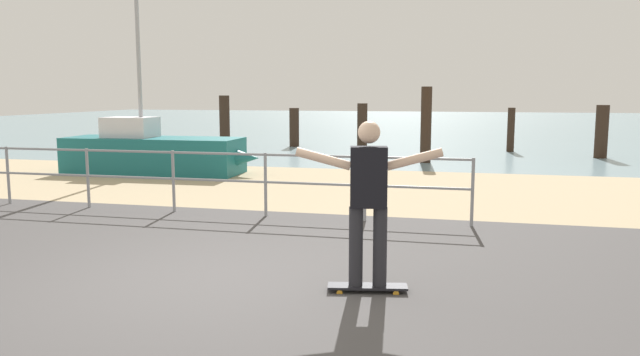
# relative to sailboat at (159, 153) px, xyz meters

# --- Properties ---
(ground_plane) EXTENTS (24.00, 10.00, 0.04)m
(ground_plane) POSITION_rel_sailboat_xyz_m (4.66, -9.14, -0.52)
(ground_plane) COLOR #474444
(ground_plane) RESTS_ON ground
(beach_strip) EXTENTS (24.00, 6.00, 0.04)m
(beach_strip) POSITION_rel_sailboat_xyz_m (4.66, -1.14, -0.52)
(beach_strip) COLOR tan
(beach_strip) RESTS_ON ground
(sea_surface) EXTENTS (72.00, 50.00, 0.04)m
(sea_surface) POSITION_rel_sailboat_xyz_m (4.66, 26.86, -0.52)
(sea_surface) COLOR #75939E
(sea_surface) RESTS_ON ground
(railing_fence) EXTENTS (9.77, 0.05, 1.05)m
(railing_fence) POSITION_rel_sailboat_xyz_m (2.68, -4.54, 0.18)
(railing_fence) COLOR gray
(railing_fence) RESTS_ON ground
(sailboat) EXTENTS (4.97, 1.50, 4.81)m
(sailboat) POSITION_rel_sailboat_xyz_m (0.00, 0.00, 0.00)
(sailboat) COLOR #19666B
(sailboat) RESTS_ON ground
(skateboard) EXTENTS (0.82, 0.35, 0.08)m
(skateboard) POSITION_rel_sailboat_xyz_m (6.53, -7.95, -0.45)
(skateboard) COLOR black
(skateboard) RESTS_ON ground
(skateboarder) EXTENTS (1.44, 0.36, 1.65)m
(skateboarder) POSITION_rel_sailboat_xyz_m (6.53, -7.95, 0.50)
(skateboarder) COLOR #26262B
(skateboarder) RESTS_ON skateboard
(groyne_post_0) EXTENTS (0.38, 0.38, 1.90)m
(groyne_post_0) POSITION_rel_sailboat_xyz_m (-1.42, 7.69, 0.43)
(groyne_post_0) COLOR #332319
(groyne_post_0) RESTS_ON ground
(groyne_post_1) EXTENTS (0.36, 0.36, 1.44)m
(groyne_post_1) POSITION_rel_sailboat_xyz_m (1.14, 8.17, 0.20)
(groyne_post_1) COLOR #332319
(groyne_post_1) RESTS_ON ground
(groyne_post_2) EXTENTS (0.36, 0.36, 1.62)m
(groyne_post_2) POSITION_rel_sailboat_xyz_m (3.69, 8.11, 0.29)
(groyne_post_2) COLOR #332319
(groyne_post_2) RESTS_ON ground
(groyne_post_3) EXTENTS (0.31, 0.31, 2.17)m
(groyne_post_3) POSITION_rel_sailboat_xyz_m (6.25, 3.93, 0.57)
(groyne_post_3) COLOR #332319
(groyne_post_3) RESTS_ON ground
(groyne_post_4) EXTENTS (0.24, 0.24, 1.50)m
(groyne_post_4) POSITION_rel_sailboat_xyz_m (8.81, 7.92, 0.23)
(groyne_post_4) COLOR #332319
(groyne_post_4) RESTS_ON ground
(groyne_post_5) EXTENTS (0.38, 0.38, 1.63)m
(groyne_post_5) POSITION_rel_sailboat_xyz_m (11.36, 6.43, 0.30)
(groyne_post_5) COLOR #332319
(groyne_post_5) RESTS_ON ground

